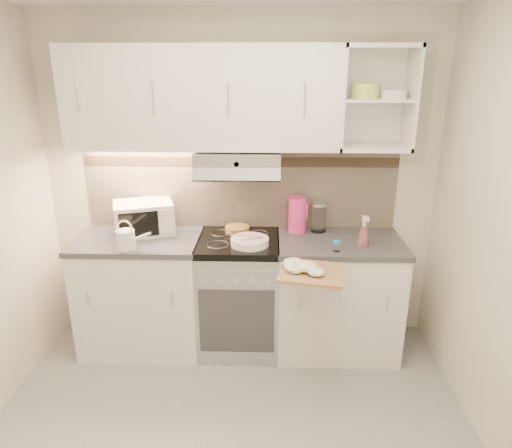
{
  "coord_description": "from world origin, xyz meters",
  "views": [
    {
      "loc": [
        0.23,
        -2.04,
        2.11
      ],
      "look_at": [
        0.13,
        0.95,
        1.07
      ],
      "focal_mm": 32.0,
      "sensor_mm": 36.0,
      "label": 1
    }
  ],
  "objects_px": {
    "pink_pitcher": "(297,214)",
    "glass_jar": "(319,217)",
    "electric_range": "(239,293)",
    "microwave": "(144,218)",
    "spray_bottle": "(364,233)",
    "cutting_board": "(312,273)",
    "plate_stack": "(250,242)",
    "watering_can": "(127,239)"
  },
  "relations": [
    {
      "from": "watering_can",
      "to": "pink_pitcher",
      "type": "relative_size",
      "value": 0.93
    },
    {
      "from": "electric_range",
      "to": "pink_pitcher",
      "type": "bearing_deg",
      "value": 22.87
    },
    {
      "from": "electric_range",
      "to": "watering_can",
      "type": "xyz_separation_m",
      "value": [
        -0.76,
        -0.22,
        0.53
      ]
    },
    {
      "from": "spray_bottle",
      "to": "cutting_board",
      "type": "bearing_deg",
      "value": -128.7
    },
    {
      "from": "pink_pitcher",
      "to": "spray_bottle",
      "type": "relative_size",
      "value": 1.16
    },
    {
      "from": "cutting_board",
      "to": "electric_range",
      "type": "bearing_deg",
      "value": 145.81
    },
    {
      "from": "watering_can",
      "to": "pink_pitcher",
      "type": "bearing_deg",
      "value": 22.28
    },
    {
      "from": "pink_pitcher",
      "to": "glass_jar",
      "type": "bearing_deg",
      "value": 4.69
    },
    {
      "from": "electric_range",
      "to": "plate_stack",
      "type": "bearing_deg",
      "value": -51.93
    },
    {
      "from": "microwave",
      "to": "electric_range",
      "type": "bearing_deg",
      "value": -27.94
    },
    {
      "from": "pink_pitcher",
      "to": "cutting_board",
      "type": "bearing_deg",
      "value": -81.05
    },
    {
      "from": "watering_can",
      "to": "electric_range",
      "type": "bearing_deg",
      "value": 19.76
    },
    {
      "from": "electric_range",
      "to": "microwave",
      "type": "bearing_deg",
      "value": 170.9
    },
    {
      "from": "spray_bottle",
      "to": "pink_pitcher",
      "type": "bearing_deg",
      "value": 153.84
    },
    {
      "from": "electric_range",
      "to": "glass_jar",
      "type": "height_order",
      "value": "glass_jar"
    },
    {
      "from": "electric_range",
      "to": "glass_jar",
      "type": "relative_size",
      "value": 3.91
    },
    {
      "from": "watering_can",
      "to": "pink_pitcher",
      "type": "height_order",
      "value": "pink_pitcher"
    },
    {
      "from": "electric_range",
      "to": "pink_pitcher",
      "type": "relative_size",
      "value": 3.3
    },
    {
      "from": "glass_jar",
      "to": "electric_range",
      "type": "bearing_deg",
      "value": -162.72
    },
    {
      "from": "electric_range",
      "to": "spray_bottle",
      "type": "xyz_separation_m",
      "value": [
        0.9,
        -0.09,
        0.54
      ]
    },
    {
      "from": "pink_pitcher",
      "to": "cutting_board",
      "type": "relative_size",
      "value": 0.69
    },
    {
      "from": "pink_pitcher",
      "to": "glass_jar",
      "type": "xyz_separation_m",
      "value": [
        0.16,
        0.0,
        -0.02
      ]
    },
    {
      "from": "glass_jar",
      "to": "watering_can",
      "type": "bearing_deg",
      "value": -163.33
    },
    {
      "from": "plate_stack",
      "to": "cutting_board",
      "type": "relative_size",
      "value": 0.69
    },
    {
      "from": "pink_pitcher",
      "to": "electric_range",
      "type": "bearing_deg",
      "value": -152.98
    },
    {
      "from": "electric_range",
      "to": "spray_bottle",
      "type": "distance_m",
      "value": 1.05
    },
    {
      "from": "electric_range",
      "to": "microwave",
      "type": "xyz_separation_m",
      "value": [
        -0.73,
        0.12,
        0.57
      ]
    },
    {
      "from": "spray_bottle",
      "to": "cutting_board",
      "type": "distance_m",
      "value": 0.58
    },
    {
      "from": "microwave",
      "to": "spray_bottle",
      "type": "height_order",
      "value": "microwave"
    },
    {
      "from": "plate_stack",
      "to": "glass_jar",
      "type": "xyz_separation_m",
      "value": [
        0.51,
        0.3,
        0.09
      ]
    },
    {
      "from": "pink_pitcher",
      "to": "glass_jar",
      "type": "height_order",
      "value": "pink_pitcher"
    },
    {
      "from": "watering_can",
      "to": "cutting_board",
      "type": "bearing_deg",
      "value": -9.09
    },
    {
      "from": "glass_jar",
      "to": "pink_pitcher",
      "type": "bearing_deg",
      "value": -179.46
    },
    {
      "from": "plate_stack",
      "to": "cutting_board",
      "type": "xyz_separation_m",
      "value": [
        0.41,
        -0.39,
        -0.05
      ]
    },
    {
      "from": "plate_stack",
      "to": "spray_bottle",
      "type": "distance_m",
      "value": 0.81
    },
    {
      "from": "electric_range",
      "to": "plate_stack",
      "type": "height_order",
      "value": "plate_stack"
    },
    {
      "from": "microwave",
      "to": "watering_can",
      "type": "bearing_deg",
      "value": -114.47
    },
    {
      "from": "pink_pitcher",
      "to": "microwave",
      "type": "bearing_deg",
      "value": -172.44
    },
    {
      "from": "spray_bottle",
      "to": "glass_jar",
      "type": "bearing_deg",
      "value": 141.6
    },
    {
      "from": "plate_stack",
      "to": "spray_bottle",
      "type": "bearing_deg",
      "value": 1.5
    },
    {
      "from": "watering_can",
      "to": "spray_bottle",
      "type": "relative_size",
      "value": 1.08
    },
    {
      "from": "glass_jar",
      "to": "spray_bottle",
      "type": "distance_m",
      "value": 0.41
    }
  ]
}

